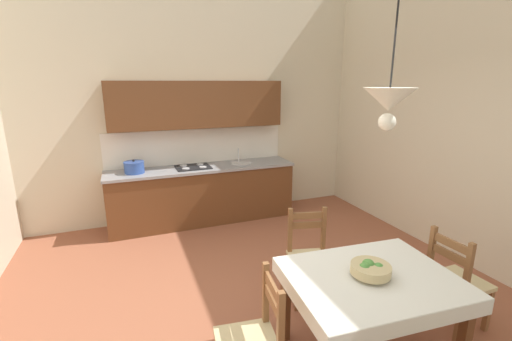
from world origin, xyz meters
TOP-DOWN VIEW (x-y plane):
  - ground_plane at (0.00, 0.00)m, footprint 5.87×6.23m
  - wall_back at (0.00, 2.88)m, footprint 5.87×0.12m
  - wall_right at (2.70, 0.00)m, footprint 0.12×6.23m
  - kitchen_cabinetry at (-0.06, 2.54)m, footprint 2.89×0.63m
  - dining_table at (0.50, -0.80)m, footprint 1.34×1.08m
  - dining_chair_window_side at (1.50, -0.75)m, footprint 0.43×0.43m
  - dining_chair_kitchen_side at (0.50, 0.12)m, footprint 0.51×0.51m
  - fruit_bowl at (0.48, -0.79)m, footprint 0.30×0.30m
  - pendant_lamp at (0.38, -0.93)m, footprint 0.32×0.32m

SIDE VIEW (x-z plane):
  - ground_plane at x=0.00m, z-range -0.10..0.00m
  - dining_chair_window_side at x=1.50m, z-range -0.02..0.91m
  - dining_chair_kitchen_side at x=0.50m, z-range -0.02..0.91m
  - dining_table at x=0.50m, z-range 0.24..1.00m
  - fruit_bowl at x=0.48m, z-range 0.75..0.87m
  - kitchen_cabinetry at x=-0.06m, z-range -0.24..1.96m
  - wall_back at x=0.00m, z-range 0.00..4.09m
  - wall_right at x=2.70m, z-range 0.00..4.09m
  - pendant_lamp at x=0.38m, z-range 1.67..2.47m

